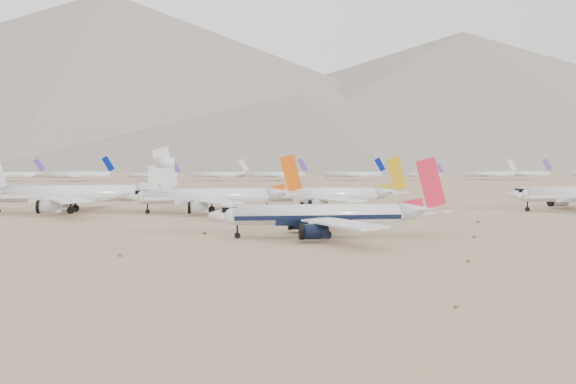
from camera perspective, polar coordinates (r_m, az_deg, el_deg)
The scene contains 9 objects.
ground at distance 127.44m, azimuth 6.38°, elevation -4.32°, with size 7000.00×7000.00×0.00m, color #836A4C.
main_airliner at distance 132.13m, azimuth 3.55°, elevation -2.06°, with size 46.96×45.87×16.57m.
row2_gold_tail at distance 200.41m, azimuth 3.50°, elevation -0.28°, with size 47.70×46.65×16.98m.
row2_orange_tail at distance 190.74m, azimuth -6.60°, elevation -0.41°, with size 49.15×48.08×17.53m.
row2_white_trijet at distance 200.88m, azimuth -18.16°, elevation -0.12°, with size 56.16×54.89×19.90m.
distant_storage_row at distance 470.10m, azimuth -2.25°, elevation 1.57°, with size 572.48×57.08×15.78m.
mountain_range at distance 1782.24m, azimuth -3.93°, elevation 8.60°, with size 7354.00×3024.00×470.00m.
foothills at distance 1344.44m, azimuth 17.39°, elevation 5.04°, with size 4637.50×1395.00×155.00m.
desert_scrub at distance 102.64m, azimuth -2.09°, elevation -5.92°, with size 233.60×121.67×0.63m.
Camera 1 is at (-29.60, -122.90, 16.19)m, focal length 40.00 mm.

